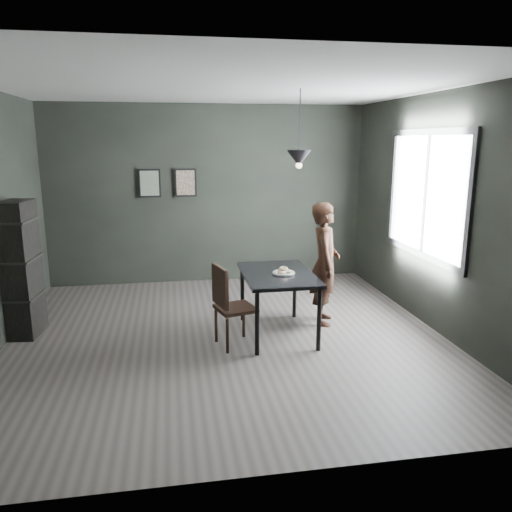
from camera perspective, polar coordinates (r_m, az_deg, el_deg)
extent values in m
plane|color=#393331|center=(5.92, -3.30, -9.24)|extent=(5.00, 5.00, 0.00)
cube|color=black|center=(8.01, -5.50, 6.97)|extent=(5.00, 0.10, 2.80)
cube|color=silver|center=(5.50, -3.70, 18.85)|extent=(5.00, 5.00, 0.02)
cube|color=white|center=(6.46, 18.86, 6.66)|extent=(0.02, 1.80, 1.40)
cube|color=black|center=(6.45, 18.78, 6.66)|extent=(0.04, 1.96, 1.56)
cube|color=black|center=(5.77, 2.53, -2.14)|extent=(0.80, 1.20, 0.04)
cylinder|color=black|center=(5.32, 0.13, -7.72)|extent=(0.05, 0.05, 0.71)
cylinder|color=black|center=(5.47, 7.21, -7.23)|extent=(0.05, 0.05, 0.71)
cylinder|color=black|center=(6.33, -1.56, -4.29)|extent=(0.05, 0.05, 0.71)
cylinder|color=black|center=(6.46, 4.43, -3.97)|extent=(0.05, 0.05, 0.71)
cylinder|color=white|center=(5.73, 3.19, -2.00)|extent=(0.23, 0.23, 0.01)
torus|color=#F7EAC0|center=(5.72, 3.59, -1.78)|extent=(0.10, 0.10, 0.04)
torus|color=#F7EAC0|center=(5.76, 2.99, -1.68)|extent=(0.10, 0.10, 0.04)
torus|color=#F7EAC0|center=(5.69, 2.98, -1.86)|extent=(0.10, 0.10, 0.04)
torus|color=#F7EAC0|center=(5.71, 3.19, -1.46)|extent=(0.11, 0.11, 0.05)
imported|color=black|center=(6.21, 7.86, -0.86)|extent=(0.50, 0.63, 1.52)
cube|color=black|center=(5.56, -2.34, -6.00)|extent=(0.49, 0.49, 0.04)
cube|color=black|center=(5.41, -4.13, -3.48)|extent=(0.14, 0.40, 0.44)
cylinder|color=black|center=(5.43, -3.29, -9.11)|extent=(0.03, 0.03, 0.39)
cylinder|color=black|center=(5.56, 0.03, -8.56)|extent=(0.03, 0.03, 0.39)
cylinder|color=black|center=(5.73, -4.59, -7.92)|extent=(0.03, 0.03, 0.39)
cylinder|color=black|center=(5.85, -1.41, -7.43)|extent=(0.03, 0.03, 0.39)
cube|color=black|center=(6.37, -25.20, -1.37)|extent=(0.35, 0.56, 1.59)
cylinder|color=black|center=(5.73, 5.02, 14.84)|extent=(0.01, 0.01, 0.75)
cone|color=black|center=(5.73, 4.94, 11.09)|extent=(0.28, 0.28, 0.18)
sphere|color=#FFE0B2|center=(5.73, 4.92, 10.29)|extent=(0.07, 0.07, 0.07)
cube|color=black|center=(7.94, -12.07, 8.14)|extent=(0.34, 0.03, 0.44)
cube|color=#466254|center=(7.92, -12.07, 8.13)|extent=(0.28, 0.01, 0.38)
cube|color=black|center=(7.94, -8.06, 8.30)|extent=(0.34, 0.03, 0.44)
cube|color=brown|center=(7.92, -8.05, 8.29)|extent=(0.28, 0.01, 0.38)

